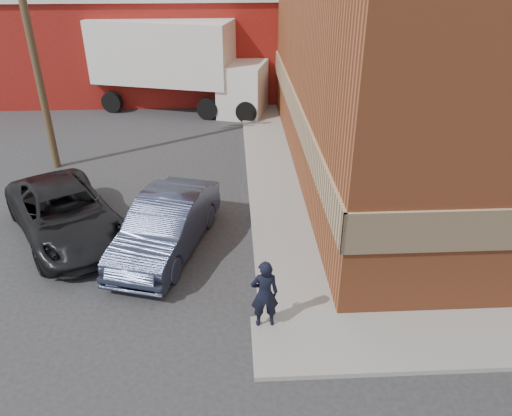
# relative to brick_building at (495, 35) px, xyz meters

# --- Properties ---
(ground) EXTENTS (90.00, 90.00, 0.00)m
(ground) POSITION_rel_brick_building_xyz_m (-8.50, -9.00, -4.68)
(ground) COLOR #28282B
(ground) RESTS_ON ground
(brick_building) EXTENTS (14.25, 18.25, 9.36)m
(brick_building) POSITION_rel_brick_building_xyz_m (0.00, 0.00, 0.00)
(brick_building) COLOR #9A4927
(brick_building) RESTS_ON ground
(sidewalk_west) EXTENTS (1.80, 18.00, 0.12)m
(sidewalk_west) POSITION_rel_brick_building_xyz_m (-7.90, 0.00, -4.62)
(sidewalk_west) COLOR gray
(sidewalk_west) RESTS_ON ground
(warehouse) EXTENTS (16.30, 8.30, 5.60)m
(warehouse) POSITION_rel_brick_building_xyz_m (-14.50, 11.00, -1.87)
(warehouse) COLOR maroon
(warehouse) RESTS_ON ground
(utility_pole) EXTENTS (2.00, 0.26, 9.00)m
(utility_pole) POSITION_rel_brick_building_xyz_m (-16.00, 0.00, 0.06)
(utility_pole) COLOR brown
(utility_pole) RESTS_ON ground
(man) EXTENTS (0.64, 0.44, 1.68)m
(man) POSITION_rel_brick_building_xyz_m (-8.70, -9.25, -3.72)
(man) COLOR black
(man) RESTS_ON sidewalk_south
(sedan) EXTENTS (2.92, 5.02, 1.56)m
(sedan) POSITION_rel_brick_building_xyz_m (-11.19, -5.93, -3.90)
(sedan) COLOR #2C334A
(sedan) RESTS_ON ground
(suv_a) EXTENTS (4.85, 5.82, 1.48)m
(suv_a) POSITION_rel_brick_building_xyz_m (-14.16, -5.05, -3.94)
(suv_a) COLOR black
(suv_a) RESTS_ON ground
(box_truck) EXTENTS (9.10, 4.82, 4.31)m
(box_truck) POSITION_rel_brick_building_xyz_m (-11.69, 6.78, -2.20)
(box_truck) COLOR white
(box_truck) RESTS_ON ground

